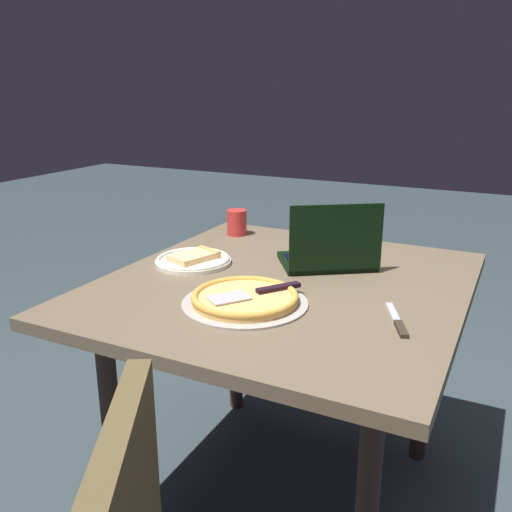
% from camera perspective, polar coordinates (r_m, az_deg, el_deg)
% --- Properties ---
extents(ground_plane, '(12.00, 12.00, 0.00)m').
position_cam_1_polar(ground_plane, '(2.05, 2.65, -22.87)').
color(ground_plane, '#313E43').
extents(dining_table, '(1.13, 1.04, 0.75)m').
position_cam_1_polar(dining_table, '(1.69, 2.97, -5.25)').
color(dining_table, brown).
rests_on(dining_table, ground_plane).
extents(laptop, '(0.34, 0.36, 0.22)m').
position_cam_1_polar(laptop, '(1.78, 7.59, 0.26)').
color(laptop, black).
rests_on(laptop, dining_table).
extents(pizza_plate, '(0.25, 0.25, 0.04)m').
position_cam_1_polar(pizza_plate, '(1.83, -6.48, -0.38)').
color(pizza_plate, white).
rests_on(pizza_plate, dining_table).
extents(pizza_tray, '(0.34, 0.34, 0.04)m').
position_cam_1_polar(pizza_tray, '(1.48, -1.13, -4.41)').
color(pizza_tray, '#A59E96').
rests_on(pizza_tray, dining_table).
extents(table_knife, '(0.20, 0.10, 0.01)m').
position_cam_1_polar(table_knife, '(1.41, 14.49, -6.69)').
color(table_knife, '#B2B6CA').
rests_on(table_knife, dining_table).
extents(drink_cup, '(0.08, 0.08, 0.10)m').
position_cam_1_polar(drink_cup, '(2.16, -2.00, 3.52)').
color(drink_cup, red).
rests_on(drink_cup, dining_table).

